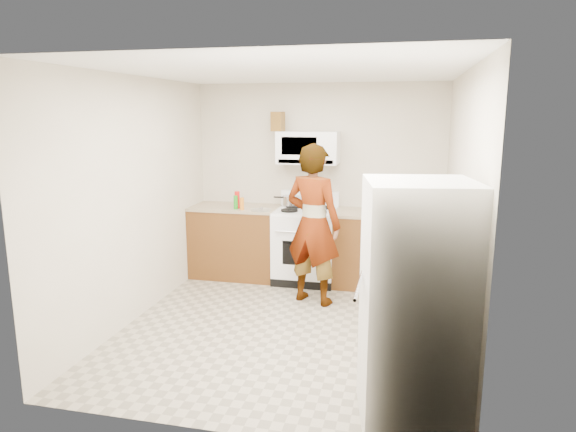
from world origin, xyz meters
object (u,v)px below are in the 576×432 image
(microwave, at_px, (308,148))
(kettle, at_px, (387,204))
(fridge, at_px, (415,305))
(saucepan, at_px, (291,201))
(gas_range, at_px, (306,244))
(person, at_px, (313,225))

(microwave, height_order, kettle, microwave)
(fridge, xyz_separation_m, saucepan, (-1.53, 3.00, 0.16))
(fridge, relative_size, kettle, 8.65)
(microwave, xyz_separation_m, saucepan, (-0.23, 0.04, -0.69))
(kettle, bearing_deg, microwave, 166.09)
(gas_range, xyz_separation_m, microwave, (0.00, 0.13, 1.21))
(kettle, bearing_deg, person, -145.58)
(microwave, distance_m, kettle, 1.20)
(gas_range, bearing_deg, kettle, 4.72)
(gas_range, bearing_deg, microwave, 90.00)
(person, xyz_separation_m, kettle, (0.78, 0.80, 0.13))
(microwave, bearing_deg, saucepan, 170.89)
(kettle, bearing_deg, fridge, -95.33)
(person, height_order, kettle, person)
(gas_range, xyz_separation_m, saucepan, (-0.23, 0.16, 0.53))
(person, relative_size, fridge, 1.06)
(fridge, distance_m, kettle, 2.94)
(gas_range, height_order, microwave, microwave)
(microwave, bearing_deg, fridge, -66.17)
(fridge, xyz_separation_m, kettle, (-0.31, 2.91, 0.18))
(microwave, relative_size, fridge, 0.45)
(fridge, relative_size, saucepan, 8.01)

